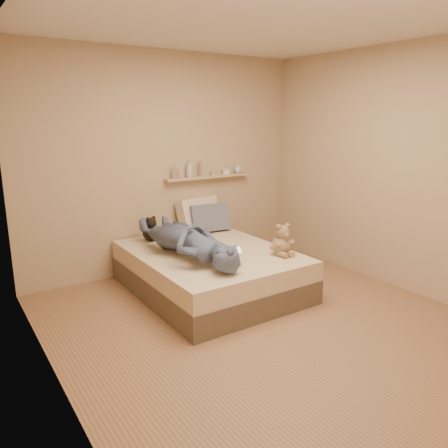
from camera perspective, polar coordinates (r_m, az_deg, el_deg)
room at (r=3.76m, az=5.53°, el=5.44°), size 3.80×3.80×3.80m
bed at (r=4.76m, az=-1.88°, el=-6.07°), size 1.50×1.90×0.45m
game_console at (r=4.12m, az=1.08°, el=-3.57°), size 0.19×0.11×0.06m
teddy_bear at (r=4.55m, az=7.62°, el=-2.33°), size 0.28×0.27×0.34m
dark_plush at (r=5.08m, az=-9.53°, el=-0.83°), size 0.19×0.19×0.29m
pillow_cream at (r=5.50m, az=-3.31°, el=1.28°), size 0.58×0.35×0.43m
pillow_grey at (r=5.43m, az=-1.91°, el=0.80°), size 0.52×0.29×0.37m
person at (r=4.44m, az=-4.78°, el=-2.03°), size 0.63×1.55×0.37m
wall_shelf at (r=5.59m, az=-2.08°, el=6.18°), size 1.20×0.12×0.03m
shelf_bottles at (r=5.57m, az=-2.20°, el=7.11°), size 1.03×0.12×0.22m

